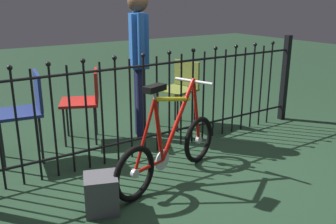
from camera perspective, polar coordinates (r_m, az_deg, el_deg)
ground_plane at (r=3.54m, az=3.10°, el=-8.91°), size 20.00×20.00×0.00m
iron_fence at (r=3.75m, az=-2.62°, el=1.65°), size 3.98×0.07×1.10m
bicycle at (r=3.27m, az=0.29°, el=-5.42°), size 1.32×0.55×0.89m
chair_red at (r=4.19m, az=-12.43°, el=2.18°), size 0.54×0.54×0.80m
chair_olive at (r=4.62m, az=1.89°, el=4.06°), size 0.50×0.49×0.80m
chair_navy at (r=3.84m, az=-20.93°, el=0.80°), size 0.49×0.49×0.87m
person_visitor at (r=4.15m, az=-4.48°, el=8.98°), size 0.28×0.45×1.62m
display_crate at (r=2.91m, az=-10.18°, el=-12.18°), size 0.32×0.32×0.29m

